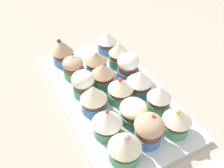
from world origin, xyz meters
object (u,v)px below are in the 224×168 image
cupcake_4 (107,122)px  cupcake_14 (139,82)px  cupcake_6 (96,62)px  cupcake_0 (63,52)px  cupcake_12 (119,54)px  cupcake_1 (73,67)px  cupcake_2 (83,84)px  cupcake_15 (159,98)px  baking_tray (112,94)px  cupcake_3 (94,98)px  cupcake_11 (107,42)px  cupcake_9 (133,112)px  cupcake_8 (121,89)px  cupcake_10 (150,129)px  cupcake_13 (128,66)px  cupcake_7 (103,75)px  cupcake_16 (177,120)px  cupcake_5 (125,146)px

cupcake_4 → cupcake_14: (-7.74, 12.70, -0.39)cm
cupcake_14 → cupcake_6: bearing=-153.6°
cupcake_0 → cupcake_12: size_ratio=1.01×
cupcake_1 → cupcake_2: size_ratio=0.90×
cupcake_1 → cupcake_15: size_ratio=0.89×
baking_tray → cupcake_3: size_ratio=6.01×
cupcake_11 → cupcake_9: bearing=-14.8°
cupcake_8 → cupcake_10: size_ratio=0.95×
cupcake_9 → cupcake_11: (-27.37, 7.25, 0.38)cm
cupcake_13 → cupcake_2: bearing=-86.3°
cupcake_7 → cupcake_16: cupcake_16 is taller
cupcake_2 → cupcake_12: bearing=116.2°
cupcake_4 → cupcake_15: cupcake_4 is taller
cupcake_3 → baking_tray: bearing=116.8°
cupcake_3 → cupcake_4: size_ratio=0.99×
cupcake_8 → cupcake_10: cupcake_10 is taller
cupcake_10 → cupcake_15: size_ratio=1.05×
cupcake_2 → cupcake_11: cupcake_2 is taller
baking_tray → cupcake_10: (16.15, 0.30, 4.32)cm
cupcake_6 → cupcake_8: cupcake_8 is taller
cupcake_9 → cupcake_14: bearing=139.6°
cupcake_9 → cupcake_10: 6.01cm
cupcake_10 → cupcake_16: size_ratio=1.06×
cupcake_2 → cupcake_6: bearing=136.6°
cupcake_6 → cupcake_13: bearing=48.9°
cupcake_4 → cupcake_13: cupcake_4 is taller
cupcake_1 → cupcake_5: bearing=0.1°
cupcake_9 → cupcake_13: cupcake_13 is taller
baking_tray → cupcake_12: bearing=143.6°
cupcake_14 → cupcake_15: 6.89cm
cupcake_16 → cupcake_0: bearing=-158.6°
cupcake_2 → cupcake_9: (12.97, 6.36, -0.59)cm
cupcake_0 → cupcake_1: bearing=3.3°
cupcake_0 → cupcake_3: size_ratio=1.04×
cupcake_3 → cupcake_12: size_ratio=0.97×
cupcake_13 → cupcake_1: bearing=-118.1°
cupcake_0 → cupcake_6: cupcake_0 is taller
cupcake_4 → cupcake_11: (-27.87, 13.79, -0.53)cm
cupcake_3 → cupcake_11: size_ratio=1.18×
cupcake_5 → cupcake_0: bearing=-179.2°
cupcake_15 → cupcake_3: bearing=-116.1°
cupcake_6 → cupcake_8: 12.47cm
cupcake_3 → cupcake_11: 24.44cm
cupcake_11 → cupcake_0: bearing=-91.2°
cupcake_0 → baking_tray: bearing=20.8°
baking_tray → cupcake_11: (-17.17, 7.16, 3.97)cm
baking_tray → cupcake_9: (10.20, -0.09, 3.60)cm
cupcake_6 → cupcake_11: cupcake_6 is taller
cupcake_1 → cupcake_8: size_ratio=0.90×
cupcake_1 → cupcake_7: (6.88, 5.49, 0.40)cm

